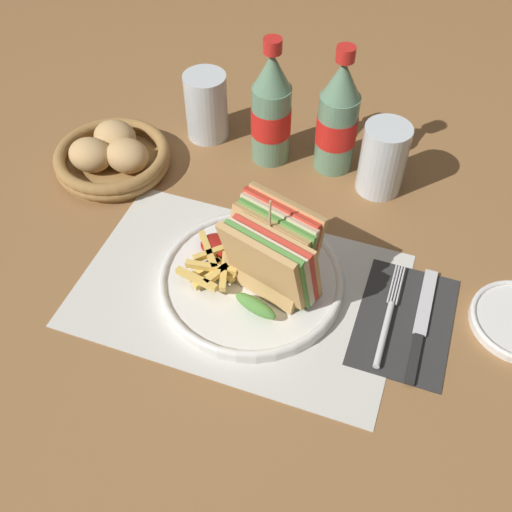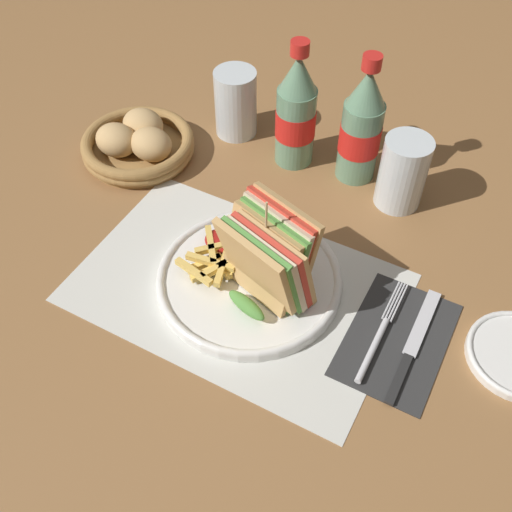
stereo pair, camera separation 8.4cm
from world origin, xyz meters
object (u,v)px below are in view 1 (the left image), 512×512
(fork, at_px, (387,323))
(knife, at_px, (421,325))
(club_sandwich, at_px, (272,256))
(glass_far, at_px, (207,110))
(plate_main, at_px, (251,280))
(glass_near, at_px, (383,159))
(coke_bottle_near, at_px, (271,110))
(bread_basket, at_px, (112,156))
(coke_bottle_far, at_px, (338,119))

(fork, bearing_deg, knife, 18.05)
(club_sandwich, height_order, knife, club_sandwich)
(club_sandwich, bearing_deg, glass_far, 126.26)
(plate_main, xyz_separation_m, glass_near, (0.13, 0.26, 0.05))
(knife, height_order, coke_bottle_near, coke_bottle_near)
(fork, relative_size, coke_bottle_near, 0.80)
(glass_near, bearing_deg, bread_basket, -166.67)
(coke_bottle_far, bearing_deg, glass_near, -19.30)
(knife, bearing_deg, glass_near, 113.45)
(glass_near, height_order, glass_far, same)
(coke_bottle_far, distance_m, bread_basket, 0.38)
(coke_bottle_far, xyz_separation_m, glass_near, (0.09, -0.03, -0.03))
(club_sandwich, bearing_deg, coke_bottle_far, 87.81)
(glass_far, xyz_separation_m, bread_basket, (-0.12, -0.14, -0.03))
(knife, xyz_separation_m, glass_far, (-0.43, 0.29, 0.05))
(coke_bottle_far, bearing_deg, coke_bottle_near, -172.62)
(coke_bottle_near, bearing_deg, coke_bottle_far, 7.38)
(fork, height_order, glass_near, glass_near)
(knife, xyz_separation_m, coke_bottle_far, (-0.20, 0.29, 0.09))
(plate_main, relative_size, bread_basket, 1.37)
(bread_basket, bearing_deg, fork, -18.49)
(glass_near, bearing_deg, coke_bottle_near, 175.28)
(knife, relative_size, bread_basket, 1.00)
(coke_bottle_far, distance_m, glass_near, 0.10)
(fork, relative_size, coke_bottle_far, 0.80)
(knife, bearing_deg, bread_basket, 163.89)
(glass_near, height_order, bread_basket, glass_near)
(club_sandwich, relative_size, knife, 0.83)
(glass_far, bearing_deg, knife, -34.14)
(plate_main, distance_m, club_sandwich, 0.07)
(fork, xyz_separation_m, bread_basket, (-0.50, 0.17, 0.02))
(fork, distance_m, glass_far, 0.50)
(bread_basket, bearing_deg, knife, -15.68)
(fork, xyz_separation_m, glass_near, (-0.07, 0.27, 0.05))
(coke_bottle_near, height_order, glass_far, coke_bottle_near)
(coke_bottle_far, xyz_separation_m, bread_basket, (-0.35, -0.13, -0.07))
(plate_main, height_order, coke_bottle_near, coke_bottle_near)
(coke_bottle_near, bearing_deg, glass_far, 170.71)
(club_sandwich, xyz_separation_m, glass_near, (0.10, 0.27, -0.02))
(knife, height_order, coke_bottle_far, coke_bottle_far)
(glass_far, height_order, bread_basket, glass_far)
(plate_main, height_order, glass_near, glass_near)
(knife, bearing_deg, coke_bottle_near, 137.96)
(coke_bottle_near, height_order, glass_near, coke_bottle_near)
(plate_main, bearing_deg, glass_far, 122.56)
(club_sandwich, distance_m, knife, 0.22)
(coke_bottle_near, height_order, coke_bottle_far, same)
(plate_main, height_order, bread_basket, bread_basket)
(coke_bottle_far, bearing_deg, knife, -55.21)
(plate_main, distance_m, fork, 0.20)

